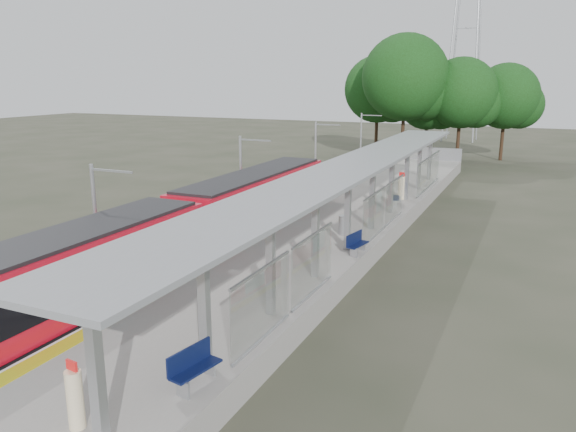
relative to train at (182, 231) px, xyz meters
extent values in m
plane|color=#474438|center=(4.50, -10.27, -2.05)|extent=(200.00, 200.00, 0.00)
cube|color=#59544C|center=(0.00, 9.73, -1.93)|extent=(3.00, 70.00, 0.24)
cube|color=gray|center=(4.50, 9.73, -1.55)|extent=(6.00, 50.00, 1.00)
cube|color=gold|center=(1.95, 9.73, -1.04)|extent=(0.60, 50.00, 0.02)
cube|color=#9EA0A5|center=(4.50, 34.68, -0.45)|extent=(6.00, 0.10, 1.20)
cube|color=black|center=(0.00, -7.02, -1.40)|extent=(2.50, 13.50, 0.70)
cube|color=red|center=(0.00, -7.02, 0.20)|extent=(2.65, 13.50, 2.50)
cube|color=black|center=(0.00, -7.02, 0.25)|extent=(2.72, 12.96, 1.20)
cube|color=black|center=(0.00, -7.02, 1.50)|extent=(2.40, 12.82, 0.15)
cube|color=#0B6673|center=(1.36, -7.02, 0.05)|extent=(0.04, 1.30, 2.00)
cube|color=black|center=(0.00, 7.08, -1.40)|extent=(2.50, 13.50, 0.70)
cube|color=red|center=(0.00, 7.08, 0.20)|extent=(2.65, 13.50, 2.50)
cube|color=black|center=(0.00, 7.08, 0.25)|extent=(2.72, 12.96, 1.20)
cube|color=black|center=(0.00, 7.08, 1.50)|extent=(2.40, 12.82, 0.15)
cube|color=#0B6673|center=(1.36, 7.08, 0.05)|extent=(0.04, 1.30, 2.00)
cylinder|color=black|center=(0.00, 2.36, -1.70)|extent=(2.20, 0.70, 0.70)
cube|color=black|center=(0.00, 0.03, -0.05)|extent=(2.30, 0.80, 2.40)
cube|color=#9EA0A5|center=(6.50, -12.27, 0.70)|extent=(0.25, 0.25, 3.50)
cube|color=#9EA0A5|center=(6.50, -8.27, 0.70)|extent=(0.25, 0.25, 3.50)
cube|color=#9EA0A5|center=(6.50, -4.27, 0.70)|extent=(0.25, 0.25, 3.50)
cube|color=#9EA0A5|center=(6.50, -0.27, 0.70)|extent=(0.25, 0.25, 3.50)
cube|color=#9EA0A5|center=(6.50, 3.73, 0.70)|extent=(0.25, 0.25, 3.50)
cube|color=#9EA0A5|center=(6.50, 7.73, 0.70)|extent=(0.25, 0.25, 3.50)
cube|color=#9EA0A5|center=(6.50, 11.73, 0.70)|extent=(0.25, 0.25, 3.50)
cube|color=#9EA0A5|center=(6.50, 15.73, 0.70)|extent=(0.25, 0.25, 3.50)
cube|color=#9EA0A5|center=(6.50, 19.73, 0.70)|extent=(0.25, 0.25, 3.50)
cube|color=#9EA0A5|center=(6.50, 23.73, 0.70)|extent=(0.25, 0.25, 3.50)
cube|color=gray|center=(6.10, 5.73, 2.53)|extent=(3.20, 38.00, 0.16)
cylinder|color=#9EA0A5|center=(4.55, 5.73, 2.45)|extent=(0.24, 38.00, 0.24)
cube|color=silver|center=(7.20, -6.27, 0.15)|extent=(0.05, 3.70, 2.20)
cube|color=silver|center=(7.20, -2.27, 0.15)|extent=(0.05, 3.70, 2.20)
cube|color=silver|center=(7.20, 5.73, 0.15)|extent=(0.05, 3.70, 2.20)
cube|color=silver|center=(7.20, 9.73, 0.15)|extent=(0.05, 3.70, 2.20)
cube|color=silver|center=(7.20, 17.73, 0.15)|extent=(0.05, 3.70, 2.20)
cube|color=silver|center=(7.20, 21.73, 0.15)|extent=(0.05, 3.70, 2.20)
cylinder|color=#382316|center=(-3.23, 43.41, 0.43)|extent=(0.36, 0.36, 4.95)
sphere|color=#164F1A|center=(-3.23, 43.41, 5.38)|extent=(7.53, 7.53, 7.53)
cylinder|color=#382316|center=(0.87, 38.82, 0.86)|extent=(0.36, 0.36, 5.82)
sphere|color=#164F1A|center=(0.87, 38.82, 6.68)|extent=(8.85, 8.85, 8.85)
cylinder|color=#382316|center=(2.66, 42.23, 0.11)|extent=(0.36, 0.36, 4.32)
sphere|color=#164F1A|center=(2.66, 42.23, 4.42)|extent=(6.56, 6.56, 6.56)
cylinder|color=#382316|center=(6.21, 41.21, 0.34)|extent=(0.36, 0.36, 4.79)
sphere|color=#164F1A|center=(6.21, 41.21, 5.13)|extent=(7.27, 7.27, 7.27)
cylinder|color=#382316|center=(10.33, 44.56, 0.22)|extent=(0.36, 0.36, 4.54)
sphere|color=#164F1A|center=(10.33, 44.56, 4.76)|extent=(6.90, 6.90, 6.90)
cylinder|color=#9EA0A5|center=(-1.80, -3.27, 0.65)|extent=(0.16, 0.16, 5.40)
cube|color=#9EA0A5|center=(-0.80, -3.27, 3.15)|extent=(2.00, 0.08, 0.08)
cylinder|color=#9EA0A5|center=(-1.80, 8.73, 0.65)|extent=(0.16, 0.16, 5.40)
cube|color=#9EA0A5|center=(-0.80, 8.73, 3.15)|extent=(2.00, 0.08, 0.08)
cylinder|color=#9EA0A5|center=(-1.80, 20.73, 0.65)|extent=(0.16, 0.16, 5.40)
cube|color=#9EA0A5|center=(-0.80, 20.73, 3.15)|extent=(2.00, 0.08, 0.08)
cylinder|color=#9EA0A5|center=(-1.80, 32.73, 0.65)|extent=(0.16, 0.16, 5.40)
cube|color=#9EA0A5|center=(-0.80, 32.73, 3.15)|extent=(2.00, 0.08, 0.08)
cube|color=#0E1846|center=(6.76, -9.14, -0.60)|extent=(0.73, 1.58, 0.06)
cube|color=#0E1846|center=(6.55, -9.14, -0.29)|extent=(0.35, 1.50, 0.56)
cube|color=#9EA0A5|center=(6.76, -9.75, -0.83)|extent=(0.41, 0.14, 0.44)
cube|color=#9EA0A5|center=(6.76, -8.53, -0.83)|extent=(0.41, 0.14, 0.44)
cube|color=#0E1846|center=(7.17, 3.28, -0.63)|extent=(0.66, 1.45, 0.06)
cube|color=#0E1846|center=(6.98, 3.28, -0.35)|extent=(0.30, 1.39, 0.51)
cube|color=#9EA0A5|center=(7.17, 2.72, -0.85)|extent=(0.38, 0.12, 0.41)
cube|color=#9EA0A5|center=(7.17, 3.84, -0.85)|extent=(0.38, 0.12, 0.41)
cube|color=#0E1846|center=(6.29, 13.87, -0.61)|extent=(0.80, 1.52, 0.06)
cube|color=#0E1846|center=(6.10, 13.87, -0.32)|extent=(0.43, 1.43, 0.54)
cube|color=#9EA0A5|center=(6.29, 13.29, -0.84)|extent=(0.39, 0.16, 0.43)
cube|color=#9EA0A5|center=(6.29, 14.46, -0.84)|extent=(0.39, 0.16, 0.43)
cylinder|color=beige|center=(5.28, -11.75, -0.35)|extent=(0.37, 0.37, 1.40)
cube|color=red|center=(5.28, -11.75, 0.49)|extent=(0.33, 0.10, 0.23)
cylinder|color=beige|center=(6.23, 15.57, -0.30)|extent=(0.40, 0.40, 1.50)
cube|color=red|center=(6.23, 15.57, 0.60)|extent=(0.36, 0.12, 0.25)
cylinder|color=#9EA0A5|center=(5.54, 6.02, -0.57)|extent=(0.60, 0.60, 0.97)
camera|label=1|loc=(14.22, -19.97, 6.64)|focal=35.00mm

